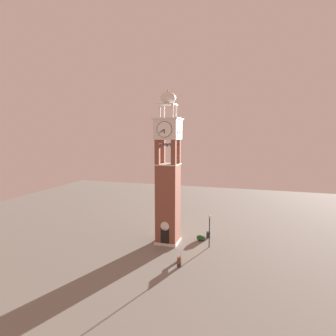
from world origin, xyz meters
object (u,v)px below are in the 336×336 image
object	(u,v)px
lamp_post	(209,225)
trash_bin	(208,235)
park_bench	(180,260)
clock_tower	(168,181)

from	to	relation	value
lamp_post	trash_bin	size ratio (longest dim) A/B	5.05
park_bench	lamp_post	bearing A→B (deg)	66.95
clock_tower	park_bench	world-z (taller)	clock_tower
clock_tower	trash_bin	world-z (taller)	clock_tower
park_bench	lamp_post	world-z (taller)	lamp_post
clock_tower	lamp_post	bearing A→B (deg)	-0.54
clock_tower	lamp_post	world-z (taller)	clock_tower
clock_tower	lamp_post	size ratio (longest dim) A/B	4.73
park_bench	trash_bin	distance (m)	8.85
park_bench	lamp_post	size ratio (longest dim) A/B	0.41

